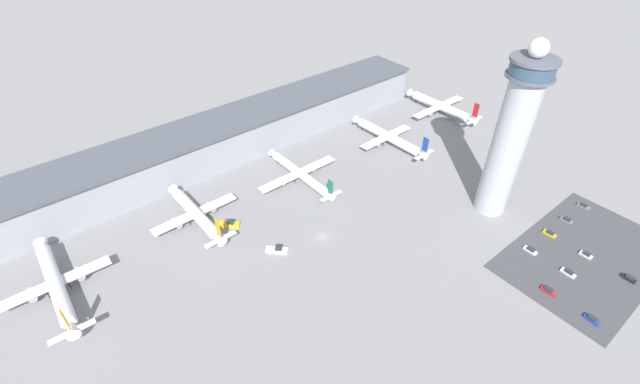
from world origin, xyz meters
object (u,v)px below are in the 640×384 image
object	(u,v)px
airplane_gate_charlie	(196,213)
car_grey_coupe	(530,250)
control_tower	(511,136)
car_navy_sedan	(567,220)
service_truck_fuel	(230,224)
car_white_wagon	(592,319)
car_yellow_taxi	(584,206)
car_maroon_suv	(550,234)
car_blue_compact	(568,273)
car_green_van	(548,291)
airplane_gate_echo	(388,137)
airplane_gate_foxtrot	(440,106)
airplane_gate_bravo	(55,284)
service_truck_catering	(277,250)
car_red_hatchback	(586,255)
airplane_gate_delta	(300,173)
car_silver_sedan	(629,278)

from	to	relation	value
airplane_gate_charlie	car_grey_coupe	size ratio (longest dim) A/B	8.26
control_tower	car_navy_sedan	xyz separation A→B (m)	(15.82, -23.49, -32.01)
service_truck_fuel	car_navy_sedan	bearing A→B (deg)	-37.96
car_white_wagon	car_yellow_taxi	xyz separation A→B (m)	(51.27, 26.27, -0.03)
airplane_gate_charlie	car_maroon_suv	bearing A→B (deg)	-42.26
airplane_gate_charlie	car_blue_compact	xyz separation A→B (m)	(83.77, -101.69, -3.53)
service_truck_fuel	car_green_van	size ratio (longest dim) A/B	1.55
airplane_gate_charlie	car_yellow_taxi	size ratio (longest dim) A/B	8.33
car_white_wagon	car_blue_compact	distance (m)	18.17
control_tower	car_white_wagon	world-z (taller)	control_tower
service_truck_fuel	car_blue_compact	bearing A→B (deg)	-50.61
control_tower	car_white_wagon	bearing A→B (deg)	-113.79
airplane_gate_echo	airplane_gate_foxtrot	world-z (taller)	airplane_gate_foxtrot
airplane_gate_echo	car_white_wagon	xyz separation A→B (m)	(-25.43, -108.42, -3.65)
airplane_gate_echo	car_navy_sedan	world-z (taller)	airplane_gate_echo
airplane_gate_bravo	service_truck_catering	world-z (taller)	airplane_gate_bravo
car_grey_coupe	car_yellow_taxi	distance (m)	38.82
airplane_gate_charlie	car_green_van	xyz separation A→B (m)	(71.51, -101.24, -3.53)
car_grey_coupe	car_blue_compact	world-z (taller)	car_blue_compact
service_truck_catering	car_red_hatchback	world-z (taller)	service_truck_catering
service_truck_catering	car_white_wagon	distance (m)	100.40
car_red_hatchback	car_blue_compact	size ratio (longest dim) A/B	0.85
airplane_gate_bravo	car_red_hatchback	size ratio (longest dim) A/B	11.10
car_grey_coupe	car_green_van	bearing A→B (deg)	-133.20
airplane_gate_delta	airplane_gate_echo	xyz separation A→B (m)	(50.84, -2.79, 0.30)
airplane_gate_charlie	car_yellow_taxi	distance (m)	151.32
car_maroon_suv	car_red_hatchback	distance (m)	13.38
car_silver_sedan	car_red_hatchback	xyz separation A→B (m)	(-0.29, 13.79, 0.00)
car_white_wagon	car_navy_sedan	size ratio (longest dim) A/B	1.00
airplane_gate_foxtrot	car_navy_sedan	xyz separation A→B (m)	(-32.10, -86.02, -3.77)
airplane_gate_charlie	service_truck_catering	distance (m)	35.38
airplane_gate_echo	airplane_gate_bravo	bearing A→B (deg)	178.90
airplane_gate_bravo	service_truck_fuel	xyz separation A→B (m)	(57.62, -6.14, -3.71)
car_red_hatchback	car_white_wagon	bearing A→B (deg)	-152.21
car_white_wagon	car_yellow_taxi	world-z (taller)	car_white_wagon
car_silver_sedan	car_white_wagon	distance (m)	25.62
car_silver_sedan	car_navy_sedan	bearing A→B (deg)	65.58
airplane_gate_foxtrot	car_maroon_suv	bearing A→B (deg)	-117.26
service_truck_catering	car_blue_compact	bearing A→B (deg)	-45.21
airplane_gate_charlie	airplane_gate_delta	xyz separation A→B (m)	(45.91, -3.72, -0.22)
car_blue_compact	service_truck_fuel	bearing A→B (deg)	129.39
airplane_gate_delta	car_maroon_suv	size ratio (longest dim) A/B	9.13
car_silver_sedan	car_white_wagon	xyz separation A→B (m)	(-25.62, 0.43, -0.01)
car_grey_coupe	service_truck_catering	bearing A→B (deg)	140.91
car_blue_compact	car_maroon_suv	bearing A→B (deg)	45.44
car_navy_sedan	car_blue_compact	xyz separation A→B (m)	(-25.37, -13.22, -0.00)
car_green_van	airplane_gate_delta	bearing A→B (deg)	104.71
airplane_gate_bravo	car_red_hatchback	distance (m)	175.77
control_tower	car_blue_compact	size ratio (longest dim) A/B	13.70
airplane_gate_foxtrot	car_maroon_suv	xyz separation A→B (m)	(-44.18, -85.75, -3.82)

